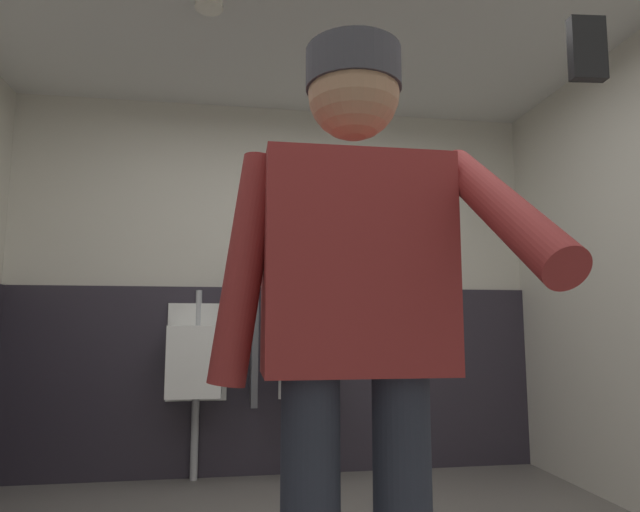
% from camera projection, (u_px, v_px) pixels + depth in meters
% --- Properties ---
extents(wall_back, '(4.27, 0.12, 2.59)m').
position_uv_depth(wall_back, '(279.00, 284.00, 3.86)').
color(wall_back, beige).
rests_on(wall_back, ground_plane).
extents(wainscot_band_back, '(3.67, 0.03, 1.26)m').
position_uv_depth(wainscot_band_back, '(279.00, 379.00, 3.71)').
color(wainscot_band_back, '#2D2833').
rests_on(wainscot_band_back, ground_plane).
extents(downlight_far, '(0.14, 0.14, 0.03)m').
position_uv_depth(downlight_far, '(209.00, 6.00, 2.66)').
color(downlight_far, white).
extents(urinal_left, '(0.40, 0.34, 1.24)m').
position_uv_depth(urinal_left, '(196.00, 360.00, 3.50)').
color(urinal_left, white).
rests_on(urinal_left, ground_plane).
extents(urinal_middle, '(0.40, 0.34, 1.24)m').
position_uv_depth(urinal_middle, '(309.00, 359.00, 3.61)').
color(urinal_middle, white).
rests_on(urinal_middle, ground_plane).
extents(privacy_divider_panel, '(0.04, 0.40, 0.90)m').
position_uv_depth(privacy_divider_panel, '(254.00, 333.00, 3.51)').
color(privacy_divider_panel, '#4C4C51').
extents(person, '(0.67, 0.60, 1.71)m').
position_uv_depth(person, '(356.00, 317.00, 1.29)').
color(person, '#2D3342').
rests_on(person, ground_plane).
extents(cell_phone, '(0.06, 0.03, 0.11)m').
position_uv_depth(cell_phone, '(587.00, 49.00, 0.90)').
color(cell_phone, black).
extents(soap_dispenser, '(0.10, 0.07, 0.18)m').
position_uv_depth(soap_dispenser, '(400.00, 264.00, 3.92)').
color(soap_dispenser, silver).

